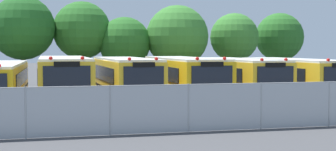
% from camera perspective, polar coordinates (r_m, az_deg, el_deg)
% --- Properties ---
extents(ground_plane, '(160.00, 160.00, 0.00)m').
position_cam_1_polar(ground_plane, '(28.48, -4.68, -3.28)').
color(ground_plane, '#424244').
extents(school_bus_2, '(2.68, 10.30, 2.79)m').
position_cam_1_polar(school_bus_2, '(28.22, -11.60, -0.40)').
color(school_bus_2, yellow).
rests_on(school_bus_2, ground_plane).
extents(school_bus_3, '(2.67, 9.59, 2.73)m').
position_cam_1_polar(school_bus_3, '(28.41, -4.79, -0.39)').
color(school_bus_3, yellow).
rests_on(school_bus_3, ground_plane).
extents(school_bus_4, '(2.57, 10.38, 2.74)m').
position_cam_1_polar(school_bus_4, '(29.18, 1.73, -0.28)').
color(school_bus_4, yellow).
rests_on(school_bus_4, ground_plane).
extents(school_bus_5, '(2.75, 9.39, 2.66)m').
position_cam_1_polar(school_bus_5, '(30.29, 7.93, -0.26)').
color(school_bus_5, yellow).
rests_on(school_bus_5, ground_plane).
extents(school_bus_6, '(2.81, 10.08, 2.63)m').
position_cam_1_polar(school_bus_6, '(31.57, 13.82, -0.20)').
color(school_bus_6, yellow).
rests_on(school_bus_6, ground_plane).
extents(tree_2, '(4.64, 4.64, 6.93)m').
position_cam_1_polar(tree_2, '(38.38, -15.96, 5.11)').
color(tree_2, '#4C3823').
rests_on(tree_2, ground_plane).
extents(tree_3, '(4.35, 4.35, 6.66)m').
position_cam_1_polar(tree_3, '(39.11, -9.52, 5.01)').
color(tree_3, '#4C3823').
rests_on(tree_3, ground_plane).
extents(tree_4, '(3.94, 3.94, 5.50)m').
position_cam_1_polar(tree_4, '(38.84, -4.88, 3.75)').
color(tree_4, '#4C3823').
rests_on(tree_4, ground_plane).
extents(tree_5, '(4.80, 4.80, 6.45)m').
position_cam_1_polar(tree_5, '(39.34, 0.93, 4.57)').
color(tree_5, '#4C3823').
rests_on(tree_5, ground_plane).
extents(tree_6, '(3.88, 3.88, 5.94)m').
position_cam_1_polar(tree_6, '(41.25, 7.44, 4.16)').
color(tree_6, '#4C3823').
rests_on(tree_6, ground_plane).
extents(tree_7, '(4.10, 4.10, 6.12)m').
position_cam_1_polar(tree_7, '(44.56, 12.21, 4.23)').
color(tree_7, '#4C3823').
rests_on(tree_7, ground_plane).
extents(chainlink_fence, '(26.57, 0.07, 1.82)m').
position_cam_1_polar(chainlink_fence, '(18.80, -2.02, -3.68)').
color(chainlink_fence, '#9EA0A3').
rests_on(chainlink_fence, ground_plane).
extents(traffic_cone, '(0.44, 0.44, 0.58)m').
position_cam_1_polar(traffic_cone, '(21.62, 14.10, -4.63)').
color(traffic_cone, '#EA5914').
rests_on(traffic_cone, ground_plane).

